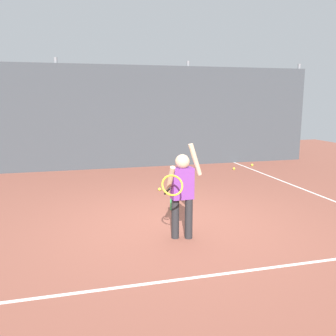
{
  "coord_description": "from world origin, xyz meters",
  "views": [
    {
      "loc": [
        -1.51,
        -5.28,
        1.95
      ],
      "look_at": [
        -0.03,
        0.31,
        0.85
      ],
      "focal_mm": 38.92,
      "sensor_mm": 36.0,
      "label": 1
    }
  ],
  "objects_px": {
    "water_bottle": "(172,204)",
    "tennis_ball_0": "(252,165)",
    "tennis_ball_1": "(234,169)",
    "tennis_ball_3": "(160,189)",
    "tennis_player": "(182,189)"
  },
  "relations": [
    {
      "from": "tennis_ball_3",
      "to": "water_bottle",
      "type": "bearing_deg",
      "value": -94.33
    },
    {
      "from": "tennis_player",
      "to": "water_bottle",
      "type": "relative_size",
      "value": 6.14
    },
    {
      "from": "tennis_ball_0",
      "to": "tennis_ball_1",
      "type": "xyz_separation_m",
      "value": [
        -0.77,
        -0.39,
        0.0
      ]
    },
    {
      "from": "tennis_ball_1",
      "to": "tennis_ball_3",
      "type": "distance_m",
      "value": 3.11
    },
    {
      "from": "tennis_player",
      "to": "water_bottle",
      "type": "xyz_separation_m",
      "value": [
        0.23,
        1.35,
        -0.62
      ]
    },
    {
      "from": "tennis_ball_0",
      "to": "tennis_ball_3",
      "type": "xyz_separation_m",
      "value": [
        -3.33,
        -2.15,
        0.0
      ]
    },
    {
      "from": "tennis_ball_1",
      "to": "tennis_ball_3",
      "type": "height_order",
      "value": "same"
    },
    {
      "from": "tennis_ball_0",
      "to": "tennis_ball_1",
      "type": "distance_m",
      "value": 0.86
    },
    {
      "from": "tennis_ball_3",
      "to": "tennis_ball_0",
      "type": "bearing_deg",
      "value": 32.85
    },
    {
      "from": "tennis_player",
      "to": "tennis_ball_1",
      "type": "distance_m",
      "value": 5.39
    },
    {
      "from": "tennis_ball_0",
      "to": "tennis_ball_1",
      "type": "bearing_deg",
      "value": -152.76
    },
    {
      "from": "water_bottle",
      "to": "tennis_ball_1",
      "type": "height_order",
      "value": "water_bottle"
    },
    {
      "from": "tennis_ball_1",
      "to": "tennis_ball_3",
      "type": "xyz_separation_m",
      "value": [
        -2.56,
        -1.76,
        0.0
      ]
    },
    {
      "from": "water_bottle",
      "to": "tennis_ball_0",
      "type": "relative_size",
      "value": 3.33
    },
    {
      "from": "tennis_player",
      "to": "tennis_ball_1",
      "type": "xyz_separation_m",
      "value": [
        2.9,
        4.49,
        -0.69
      ]
    }
  ]
}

